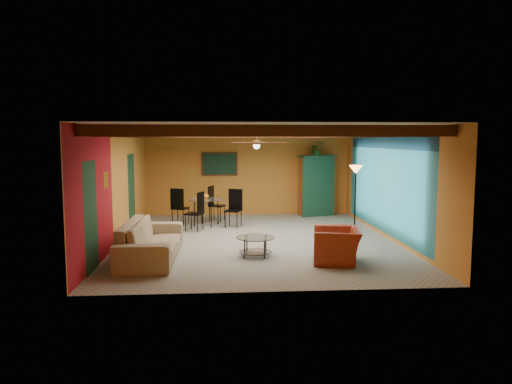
{
  "coord_description": "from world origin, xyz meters",
  "views": [
    {
      "loc": [
        -0.83,
        -11.47,
        2.44
      ],
      "look_at": [
        0.0,
        0.2,
        1.15
      ],
      "focal_mm": 33.83,
      "sensor_mm": 36.0,
      "label": 1
    }
  ],
  "objects": [
    {
      "name": "floor_lamp",
      "position": [
        2.65,
        0.82,
        0.88
      ],
      "size": [
        0.4,
        0.4,
        1.77
      ],
      "primitive_type": null,
      "rotation": [
        0.0,
        0.0,
        0.12
      ],
      "color": "black",
      "rests_on": "ground"
    },
    {
      "name": "vase",
      "position": [
        -1.28,
        2.06,
        1.15
      ],
      "size": [
        0.18,
        0.18,
        0.17
      ],
      "primitive_type": "imported",
      "rotation": [
        0.0,
        0.0,
        0.07
      ],
      "color": "orange",
      "rests_on": "dining_table"
    },
    {
      "name": "armchair",
      "position": [
        1.44,
        -2.21,
        0.34
      ],
      "size": [
        1.09,
        1.2,
        0.68
      ],
      "primitive_type": "imported",
      "rotation": [
        0.0,
        0.0,
        -1.77
      ],
      "color": "maroon",
      "rests_on": "ground"
    },
    {
      "name": "coffee_table",
      "position": [
        -0.14,
        -1.61,
        0.21
      ],
      "size": [
        0.93,
        0.93,
        0.42
      ],
      "primitive_type": null,
      "rotation": [
        0.0,
        0.0,
        -0.16
      ],
      "color": "silver",
      "rests_on": "ground"
    },
    {
      "name": "painting",
      "position": [
        -0.9,
        3.96,
        1.65
      ],
      "size": [
        1.05,
        0.03,
        0.65
      ],
      "primitive_type": "cube",
      "color": "black",
      "rests_on": "wall_back"
    },
    {
      "name": "dining_table",
      "position": [
        -1.28,
        2.06,
        0.53
      ],
      "size": [
        2.64,
        2.64,
        1.06
      ],
      "primitive_type": null,
      "rotation": [
        0.0,
        0.0,
        -0.38
      ],
      "color": "silver",
      "rests_on": "ground"
    },
    {
      "name": "sofa",
      "position": [
        -2.28,
        -1.69,
        0.39
      ],
      "size": [
        1.07,
        2.67,
        0.78
      ],
      "primitive_type": "imported",
      "rotation": [
        0.0,
        0.0,
        1.56
      ],
      "color": "#8F785C",
      "rests_on": "ground"
    },
    {
      "name": "room",
      "position": [
        0.0,
        0.11,
        2.36
      ],
      "size": [
        6.52,
        8.01,
        2.71
      ],
      "color": "gray",
      "rests_on": "ground"
    },
    {
      "name": "potted_plant",
      "position": [
        2.2,
        3.7,
        2.11
      ],
      "size": [
        0.44,
        0.38,
        0.48
      ],
      "primitive_type": "imported",
      "rotation": [
        0.0,
        0.0,
        0.01
      ],
      "color": "#26661E",
      "rests_on": "armoire"
    },
    {
      "name": "armoire",
      "position": [
        2.2,
        3.7,
        0.93
      ],
      "size": [
        1.17,
        0.8,
        1.86
      ],
      "primitive_type": "cube",
      "rotation": [
        0.0,
        0.0,
        0.28
      ],
      "color": "brown",
      "rests_on": "ground"
    },
    {
      "name": "ceiling_fan",
      "position": [
        0.0,
        0.0,
        2.36
      ],
      "size": [
        1.5,
        1.5,
        0.44
      ],
      "primitive_type": null,
      "color": "#472614",
      "rests_on": "ceiling"
    }
  ]
}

